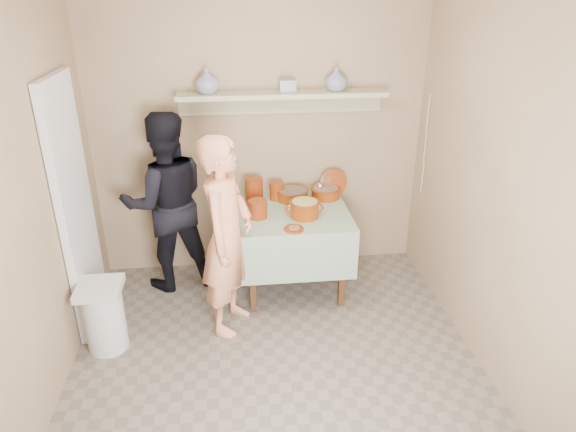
{
  "coord_description": "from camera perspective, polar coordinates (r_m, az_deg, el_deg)",
  "views": [
    {
      "loc": [
        -0.25,
        -2.79,
        2.58
      ],
      "look_at": [
        0.15,
        0.75,
        0.95
      ],
      "focal_mm": 32.0,
      "sensor_mm": 36.0,
      "label": 1
    }
  ],
  "objects": [
    {
      "name": "ground",
      "position": [
        3.81,
        -1.03,
        -18.07
      ],
      "size": [
        3.5,
        3.5,
        0.0
      ],
      "primitive_type": "plane",
      "color": "#706458",
      "rests_on": "ground"
    },
    {
      "name": "tile_panel",
      "position": [
        4.23,
        -22.53,
        0.72
      ],
      "size": [
        0.06,
        0.7,
        2.0
      ],
      "primitive_type": "cube",
      "color": "silver",
      "rests_on": "ground"
    },
    {
      "name": "plate_stack_a",
      "position": [
        4.65,
        -3.79,
        2.95
      ],
      "size": [
        0.16,
        0.16,
        0.22
      ],
      "primitive_type": "cylinder",
      "color": "#68250B",
      "rests_on": "serving_table"
    },
    {
      "name": "plate_stack_b",
      "position": [
        4.69,
        -1.27,
        2.8
      ],
      "size": [
        0.13,
        0.13,
        0.16
      ],
      "primitive_type": "cylinder",
      "color": "#68250B",
      "rests_on": "serving_table"
    },
    {
      "name": "bowl_stack",
      "position": [
        4.32,
        -3.35,
        0.78
      ],
      "size": [
        0.16,
        0.16,
        0.16
      ],
      "primitive_type": "cylinder",
      "color": "#68250B",
      "rests_on": "serving_table"
    },
    {
      "name": "empty_bowl",
      "position": [
        4.54,
        -3.67,
        1.25
      ],
      "size": [
        0.16,
        0.16,
        0.05
      ],
      "primitive_type": "cylinder",
      "color": "#68250B",
      "rests_on": "serving_table"
    },
    {
      "name": "propped_lid",
      "position": [
        4.8,
        5.08,
        3.75
      ],
      "size": [
        0.26,
        0.1,
        0.24
      ],
      "primitive_type": "cylinder",
      "rotation": [
        1.29,
        0.0,
        -0.08
      ],
      "color": "#68250B",
      "rests_on": "serving_table"
    },
    {
      "name": "vase_right",
      "position": [
        4.56,
        5.39,
        14.89
      ],
      "size": [
        0.23,
        0.23,
        0.2
      ],
      "primitive_type": "imported",
      "rotation": [
        0.0,
        0.0,
        0.24
      ],
      "color": "navy",
      "rests_on": "wall_shelf"
    },
    {
      "name": "vase_left",
      "position": [
        4.47,
        -8.99,
        14.59
      ],
      "size": [
        0.24,
        0.24,
        0.21
      ],
      "primitive_type": "imported",
      "rotation": [
        0.0,
        0.0,
        0.2
      ],
      "color": "navy",
      "rests_on": "wall_shelf"
    },
    {
      "name": "ceramic_box",
      "position": [
        4.52,
        -0.04,
        14.27
      ],
      "size": [
        0.14,
        0.1,
        0.1
      ],
      "primitive_type": "cube",
      "rotation": [
        0.0,
        0.0,
        0.01
      ],
      "color": "navy",
      "rests_on": "wall_shelf"
    },
    {
      "name": "person_cook",
      "position": [
        3.95,
        -6.78,
        -2.31
      ],
      "size": [
        0.57,
        0.68,
        1.6
      ],
      "primitive_type": "imported",
      "rotation": [
        0.0,
        0.0,
        1.21
      ],
      "color": "#E98E64",
      "rests_on": "ground"
    },
    {
      "name": "person_helper",
      "position": [
        4.64,
        -13.35,
        1.45
      ],
      "size": [
        0.91,
        0.78,
        1.62
      ],
      "primitive_type": "imported",
      "rotation": [
        0.0,
        0.0,
        -2.9
      ],
      "color": "black",
      "rests_on": "ground"
    },
    {
      "name": "room_shell",
      "position": [
        2.96,
        -1.26,
        5.49
      ],
      "size": [
        3.04,
        3.54,
        2.62
      ],
      "color": "#9E8361",
      "rests_on": "ground"
    },
    {
      "name": "serving_table",
      "position": [
        4.53,
        0.5,
        -0.71
      ],
      "size": [
        0.97,
        0.97,
        0.76
      ],
      "color": "#4C2D16",
      "rests_on": "ground"
    },
    {
      "name": "cazuela_meat_a",
      "position": [
        4.68,
        0.49,
        2.48
      ],
      "size": [
        0.3,
        0.3,
        0.1
      ],
      "color": "#682507",
      "rests_on": "serving_table"
    },
    {
      "name": "cazuela_meat_b",
      "position": [
        4.74,
        4.2,
        2.71
      ],
      "size": [
        0.28,
        0.28,
        0.1
      ],
      "color": "#682507",
      "rests_on": "serving_table"
    },
    {
      "name": "ladle",
      "position": [
        4.73,
        3.63,
        3.37
      ],
      "size": [
        0.08,
        0.26,
        0.19
      ],
      "color": "silver",
      "rests_on": "cazuela_meat_b"
    },
    {
      "name": "cazuela_rice",
      "position": [
        4.32,
        1.85,
        0.94
      ],
      "size": [
        0.33,
        0.25,
        0.14
      ],
      "color": "#682507",
      "rests_on": "serving_table"
    },
    {
      "name": "front_plate",
      "position": [
        4.12,
        0.66,
        -1.43
      ],
      "size": [
        0.16,
        0.16,
        0.03
      ],
      "color": "#68250B",
      "rests_on": "serving_table"
    },
    {
      "name": "wall_shelf",
      "position": [
        4.55,
        -0.67,
        13.11
      ],
      "size": [
        1.8,
        0.25,
        0.21
      ],
      "color": "tan",
      "rests_on": "room_shell"
    },
    {
      "name": "trash_bin",
      "position": [
        4.18,
        -19.74,
        -10.42
      ],
      "size": [
        0.32,
        0.32,
        0.56
      ],
      "color": "silver",
      "rests_on": "ground"
    },
    {
      "name": "electrical_cord",
      "position": [
        4.79,
        15.01,
        7.63
      ],
      "size": [
        0.01,
        0.05,
        0.9
      ],
      "color": "silver",
      "rests_on": "wall_shelf"
    }
  ]
}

